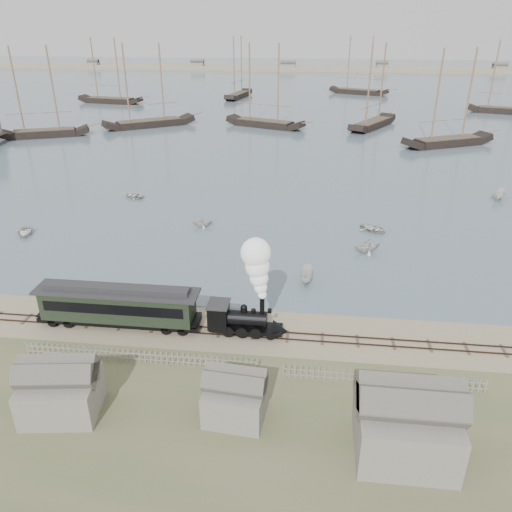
# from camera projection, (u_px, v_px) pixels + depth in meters

# --- Properties ---
(ground) EXTENTS (600.00, 600.00, 0.00)m
(ground) POSITION_uv_depth(u_px,v_px,m) (234.00, 320.00, 45.59)
(ground) COLOR tan
(ground) RESTS_ON ground
(harbor_water) EXTENTS (600.00, 336.00, 0.06)m
(harbor_water) POSITION_uv_depth(u_px,v_px,m) (301.00, 89.00, 198.05)
(harbor_water) COLOR #4D636E
(harbor_water) RESTS_ON ground
(rail_track) EXTENTS (120.00, 1.80, 0.16)m
(rail_track) POSITION_uv_depth(u_px,v_px,m) (231.00, 332.00, 43.78)
(rail_track) COLOR #31211B
(rail_track) RESTS_ON ground
(picket_fence_west) EXTENTS (19.00, 0.10, 1.20)m
(picket_fence_west) POSITION_uv_depth(u_px,v_px,m) (141.00, 363.00, 40.00)
(picket_fence_west) COLOR slate
(picket_fence_west) RESTS_ON ground
(picket_fence_east) EXTENTS (15.00, 0.10, 1.20)m
(picket_fence_east) POSITION_uv_depth(u_px,v_px,m) (383.00, 385.00, 37.54)
(picket_fence_east) COLOR slate
(picket_fence_east) RESTS_ON ground
(shed_left) EXTENTS (5.00, 4.00, 4.10)m
(shed_left) POSITION_uv_depth(u_px,v_px,m) (65.00, 412.00, 34.98)
(shed_left) COLOR slate
(shed_left) RESTS_ON ground
(shed_mid) EXTENTS (4.00, 3.50, 3.60)m
(shed_mid) POSITION_uv_depth(u_px,v_px,m) (236.00, 416.00, 34.62)
(shed_mid) COLOR slate
(shed_mid) RESTS_ON ground
(shed_right) EXTENTS (6.00, 5.00, 5.10)m
(shed_right) POSITION_uv_depth(u_px,v_px,m) (402.00, 453.00, 31.66)
(shed_right) COLOR slate
(shed_right) RESTS_ON ground
(far_spit) EXTENTS (500.00, 20.00, 1.80)m
(far_spit) POSITION_uv_depth(u_px,v_px,m) (306.00, 70.00, 269.81)
(far_spit) COLOR tan
(far_spit) RESTS_ON ground
(locomotive) EXTENTS (6.92, 2.58, 8.62)m
(locomotive) POSITION_uv_depth(u_px,v_px,m) (254.00, 295.00, 41.86)
(locomotive) COLOR black
(locomotive) RESTS_ON ground
(passenger_coach) EXTENTS (14.50, 2.80, 3.52)m
(passenger_coach) POSITION_uv_depth(u_px,v_px,m) (118.00, 304.00, 43.90)
(passenger_coach) COLOR black
(passenger_coach) RESTS_ON ground
(beached_dinghy) EXTENTS (2.89, 3.65, 0.68)m
(beached_dinghy) POSITION_uv_depth(u_px,v_px,m) (240.00, 316.00, 45.60)
(beached_dinghy) COLOR silver
(beached_dinghy) RESTS_ON ground
(rowboat_0) EXTENTS (4.23, 3.71, 0.73)m
(rowboat_0) POSITION_uv_depth(u_px,v_px,m) (25.00, 232.00, 63.49)
(rowboat_0) COLOR silver
(rowboat_0) RESTS_ON harbor_water
(rowboat_1) EXTENTS (2.89, 3.16, 1.41)m
(rowboat_1) POSITION_uv_depth(u_px,v_px,m) (202.00, 222.00, 65.79)
(rowboat_1) COLOR silver
(rowboat_1) RESTS_ON harbor_water
(rowboat_2) EXTENTS (3.43, 1.33, 1.32)m
(rowboat_2) POSITION_uv_depth(u_px,v_px,m) (306.00, 276.00, 52.04)
(rowboat_2) COLOR silver
(rowboat_2) RESTS_ON harbor_water
(rowboat_3) EXTENTS (4.20, 4.43, 0.75)m
(rowboat_3) POSITION_uv_depth(u_px,v_px,m) (373.00, 229.00, 64.48)
(rowboat_3) COLOR silver
(rowboat_3) RESTS_ON harbor_water
(rowboat_4) EXTENTS (3.83, 4.08, 1.72)m
(rowboat_4) POSITION_uv_depth(u_px,v_px,m) (367.00, 245.00, 58.49)
(rowboat_4) COLOR silver
(rowboat_4) RESTS_ON harbor_water
(rowboat_5) EXTENTS (4.15, 3.21, 1.52)m
(rowboat_5) POSITION_uv_depth(u_px,v_px,m) (500.00, 195.00, 75.67)
(rowboat_5) COLOR silver
(rowboat_5) RESTS_ON harbor_water
(rowboat_6) EXTENTS (3.59, 4.14, 0.72)m
(rowboat_6) POSITION_uv_depth(u_px,v_px,m) (133.00, 195.00, 76.77)
(rowboat_6) COLOR silver
(rowboat_6) RESTS_ON harbor_water
(schooner_0) EXTENTS (19.97, 12.12, 20.00)m
(schooner_0) POSITION_uv_depth(u_px,v_px,m) (37.00, 92.00, 112.13)
(schooner_0) COLOR black
(schooner_0) RESTS_ON harbor_water
(schooner_1) EXTENTS (22.15, 17.78, 20.00)m
(schooner_1) POSITION_uv_depth(u_px,v_px,m) (146.00, 86.00, 123.35)
(schooner_1) COLOR black
(schooner_1) RESTS_ON harbor_water
(schooner_2) EXTENTS (21.21, 12.49, 20.00)m
(schooner_2) POSITION_uv_depth(u_px,v_px,m) (265.00, 86.00, 122.94)
(schooner_2) COLOR black
(schooner_2) RESTS_ON harbor_water
(schooner_3) EXTENTS (14.16, 20.46, 20.00)m
(schooner_3) POSITION_uv_depth(u_px,v_px,m) (376.00, 86.00, 122.23)
(schooner_3) COLOR black
(schooner_3) RESTS_ON harbor_water
(schooner_4) EXTENTS (21.11, 13.82, 20.00)m
(schooner_4) POSITION_uv_depth(u_px,v_px,m) (455.00, 98.00, 104.12)
(schooner_4) COLOR black
(schooner_4) RESTS_ON harbor_water
(schooner_5) EXTENTS (18.98, 9.10, 20.00)m
(schooner_5) POSITION_uv_depth(u_px,v_px,m) (509.00, 77.00, 141.35)
(schooner_5) COLOR black
(schooner_5) RESTS_ON harbor_water
(schooner_6) EXTENTS (22.13, 8.27, 20.00)m
(schooner_6) POSITION_uv_depth(u_px,v_px,m) (107.00, 71.00, 159.17)
(schooner_6) COLOR black
(schooner_6) RESTS_ON harbor_water
(schooner_7) EXTENTS (8.06, 19.41, 20.00)m
(schooner_7) POSITION_uv_depth(u_px,v_px,m) (238.00, 67.00, 169.78)
(schooner_7) COLOR black
(schooner_7) RESTS_ON harbor_water
(schooner_8) EXTENTS (21.73, 12.52, 20.00)m
(schooner_8) POSITION_uv_depth(u_px,v_px,m) (361.00, 65.00, 178.81)
(schooner_8) COLOR black
(schooner_8) RESTS_ON harbor_water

